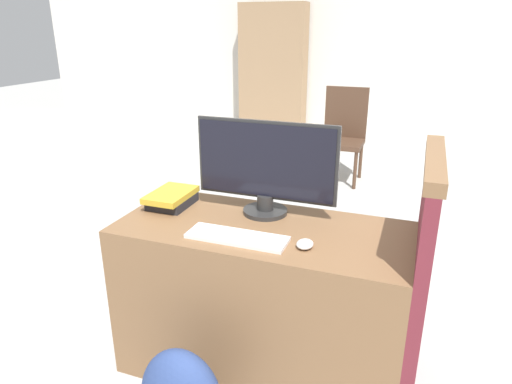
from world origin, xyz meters
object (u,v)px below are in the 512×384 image
at_px(mouse, 305,244).
at_px(book_stack, 172,198).
at_px(monitor, 266,167).
at_px(keyboard, 237,237).
at_px(far_chair, 343,131).

relative_size(mouse, book_stack, 0.32).
distance_m(monitor, keyboard, 0.37).
height_order(monitor, keyboard, monitor).
relative_size(keyboard, far_chair, 0.44).
bearing_deg(book_stack, far_chair, 83.58).
distance_m(book_stack, far_chair, 2.94).
relative_size(monitor, book_stack, 2.50).
distance_m(monitor, book_stack, 0.50).
height_order(keyboard, far_chair, far_chair).
height_order(keyboard, book_stack, book_stack).
relative_size(keyboard, mouse, 4.97).
distance_m(mouse, book_stack, 0.75).
xyz_separation_m(monitor, keyboard, (-0.02, -0.30, -0.22)).
distance_m(keyboard, book_stack, 0.50).
xyz_separation_m(book_stack, far_chair, (0.33, 2.91, -0.26)).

